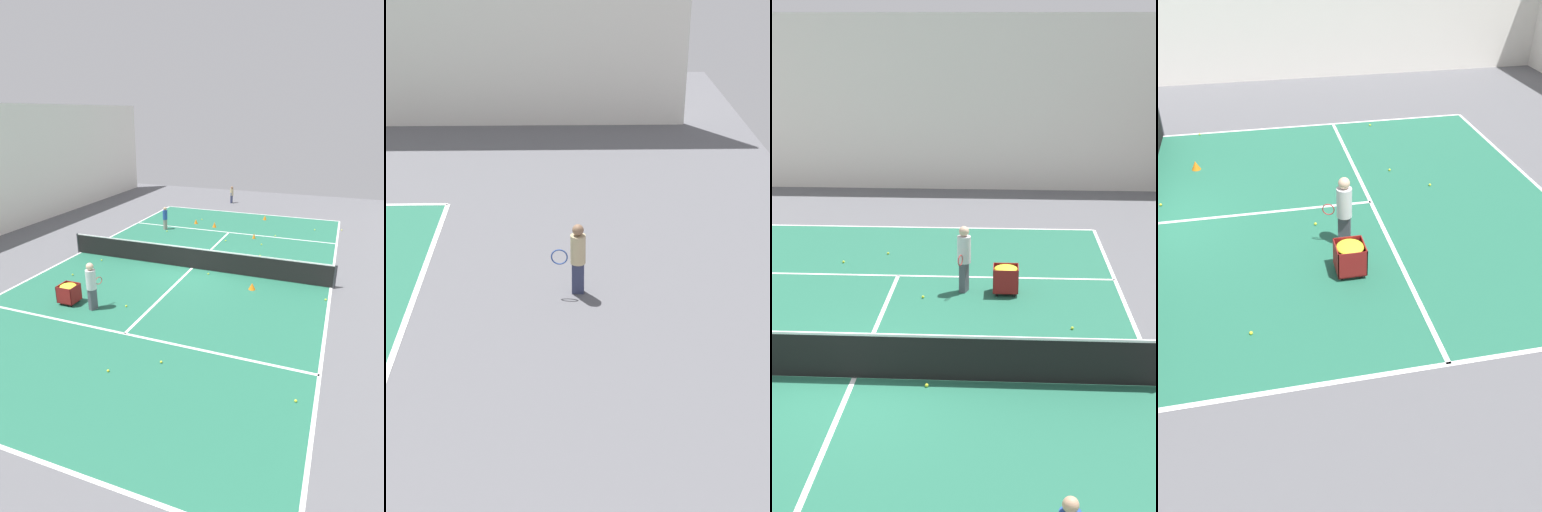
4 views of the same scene
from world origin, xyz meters
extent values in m
plane|color=#5B5B60|center=(0.00, 0.00, 0.00)|extent=(37.36, 37.36, 0.00)
cube|color=#23664C|center=(0.00, 0.00, 0.00)|extent=(11.74, 21.55, 0.00)
cube|color=white|center=(0.00, 10.77, 0.01)|extent=(11.74, 0.10, 0.00)
cube|color=white|center=(0.00, 5.93, 0.01)|extent=(11.74, 0.10, 0.00)
cube|color=white|center=(0.00, 0.00, 0.01)|extent=(0.10, 11.85, 0.00)
cube|color=silver|center=(0.00, 16.76, 3.48)|extent=(23.56, 0.15, 6.97)
cube|color=black|center=(0.00, 0.00, 0.47)|extent=(11.84, 0.03, 0.89)
cube|color=white|center=(0.00, 0.00, 0.94)|extent=(11.84, 0.04, 0.05)
cube|color=#4C4C56|center=(1.86, 4.85, 0.39)|extent=(0.25, 0.32, 0.78)
cylinder|color=silver|center=(1.86, 4.85, 1.13)|extent=(0.44, 0.44, 0.69)
sphere|color=beige|center=(1.86, 4.85, 1.61)|extent=(0.26, 0.26, 0.26)
torus|color=#B22D2D|center=(1.79, 4.50, 0.96)|extent=(0.12, 0.28, 0.28)
sphere|color=tan|center=(3.68, -5.23, 1.24)|extent=(0.20, 0.20, 0.20)
cube|color=maroon|center=(2.93, 4.76, 0.11)|extent=(0.64, 0.63, 0.02)
cube|color=maroon|center=(2.93, 4.46, 0.41)|extent=(0.64, 0.02, 0.61)
cube|color=maroon|center=(2.93, 5.07, 0.41)|extent=(0.64, 0.02, 0.61)
cube|color=maroon|center=(2.62, 4.76, 0.41)|extent=(0.02, 0.63, 0.61)
cube|color=maroon|center=(3.24, 4.76, 0.41)|extent=(0.02, 0.63, 0.61)
ellipsoid|color=yellow|center=(2.93, 4.76, 0.66)|extent=(0.60, 0.59, 0.16)
cylinder|color=black|center=(2.71, 4.54, 0.05)|extent=(0.05, 0.05, 0.11)
cylinder|color=black|center=(3.15, 4.54, 0.05)|extent=(0.05, 0.05, 0.11)
cylinder|color=black|center=(2.71, 4.98, 0.05)|extent=(0.05, 0.05, 0.11)
cylinder|color=black|center=(3.15, 4.98, 0.05)|extent=(0.05, 0.05, 0.11)
sphere|color=yellow|center=(-0.91, 0.43, 0.04)|extent=(0.07, 0.07, 0.07)
sphere|color=yellow|center=(4.44, 2.58, 0.04)|extent=(0.07, 0.07, 0.07)
sphere|color=yellow|center=(1.44, -0.26, 0.04)|extent=(0.07, 0.07, 0.07)
sphere|color=yellow|center=(0.86, 4.31, 0.04)|extent=(0.07, 0.07, 0.07)
sphere|color=yellow|center=(-0.57, 7.78, 0.04)|extent=(0.07, 0.07, 0.07)
sphere|color=yellow|center=(4.26, 0.64, 0.04)|extent=(0.07, 0.07, 0.07)
sphere|color=yellow|center=(-1.73, 6.92, 0.04)|extent=(0.07, 0.07, 0.07)
camera|label=1|loc=(-5.86, 15.35, 6.57)|focal=28.00mm
camera|label=2|loc=(-8.52, -13.31, 6.04)|focal=50.00mm
camera|label=3|loc=(2.83, -12.26, 6.57)|focal=50.00mm
camera|label=4|loc=(11.38, 3.04, 6.57)|focal=35.00mm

